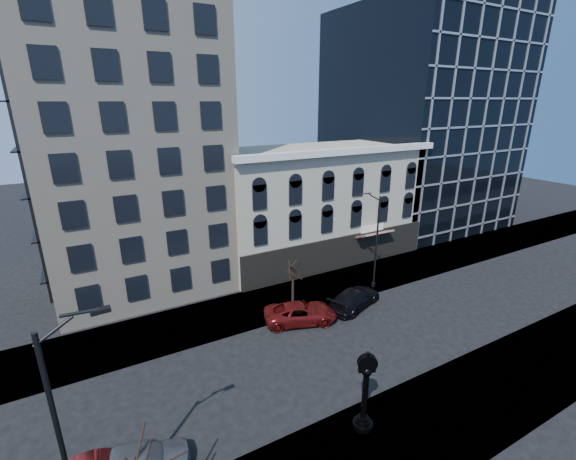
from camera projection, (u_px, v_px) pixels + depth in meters
ground at (291, 365)px, 25.70m from camera, size 160.00×160.00×0.00m
sidewalk_far at (244, 310)px, 32.31m from camera, size 160.00×6.00×0.12m
sidewalk_near at (370, 456)px, 19.04m from camera, size 160.00×6.00×0.12m
cream_tower at (118, 68)px, 32.40m from camera, size 15.90×15.40×42.50m
victorian_row at (315, 203)px, 42.47m from camera, size 22.60×11.19×12.50m
glass_office at (418, 122)px, 53.25m from camera, size 20.00×20.15×28.00m
street_clock at (365, 394)px, 20.00m from camera, size 1.07×1.07×4.74m
street_lamp_near at (73, 377)px, 12.85m from camera, size 2.70×0.50×10.41m
street_lamp_far at (371, 216)px, 34.00m from camera, size 2.24×1.20×9.24m
bare_tree_far at (293, 265)px, 32.49m from camera, size 2.69×2.69×4.61m
car_near_a at (141, 460)px, 17.99m from camera, size 4.88×2.78×1.56m
car_far_a at (301, 313)px, 30.43m from camera, size 6.28×4.32×1.60m
car_far_b at (355, 298)px, 32.67m from camera, size 6.12×4.09×1.65m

